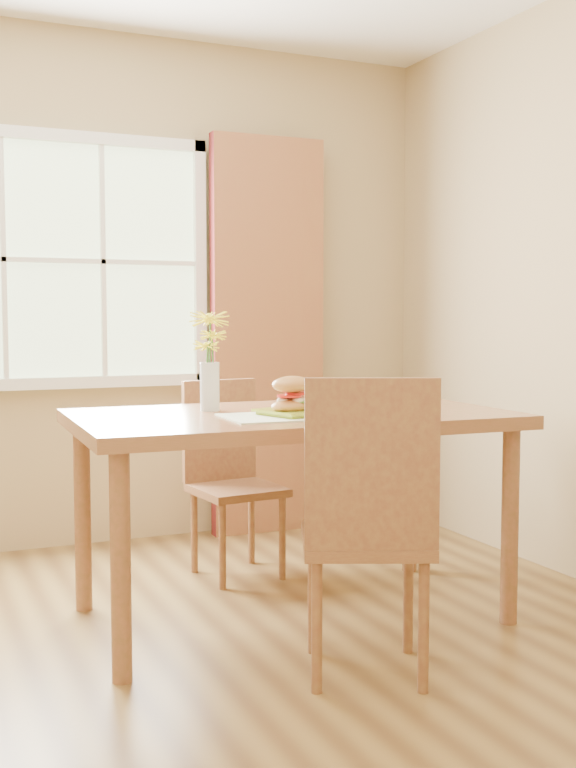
# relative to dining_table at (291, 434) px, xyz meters

# --- Properties ---
(room) EXTENTS (4.24, 3.84, 2.74)m
(room) POSITION_rel_dining_table_xyz_m (-0.68, -0.40, 0.60)
(room) COLOR brown
(room) RESTS_ON ground
(window) EXTENTS (1.62, 0.06, 1.32)m
(window) POSITION_rel_dining_table_xyz_m (-0.68, 1.47, 0.75)
(window) COLOR #AEC696
(window) RESTS_ON room
(curtain_right) EXTENTS (0.65, 0.08, 2.20)m
(curtain_right) POSITION_rel_dining_table_xyz_m (0.47, 1.38, 0.35)
(curtain_right) COLOR maroon
(curtain_right) RESTS_ON room
(dining_table) EXTENTS (1.74, 1.02, 0.83)m
(dining_table) POSITION_rel_dining_table_xyz_m (0.00, 0.00, 0.00)
(dining_table) COLOR #935338
(dining_table) RESTS_ON room
(chair_near) EXTENTS (0.56, 0.56, 1.03)m
(chair_near) POSITION_rel_dining_table_xyz_m (-0.04, -0.70, -0.19)
(chair_near) COLOR brown
(chair_near) RESTS_ON room
(chair_far) EXTENTS (0.42, 0.42, 0.91)m
(chair_far) POSITION_rel_dining_table_xyz_m (-0.01, 0.70, -0.25)
(chair_far) COLOR brown
(chair_far) RESTS_ON room
(placemat) EXTENTS (0.46, 0.35, 0.01)m
(placemat) POSITION_rel_dining_table_xyz_m (-0.10, -0.15, 0.09)
(placemat) COLOR silver
(placemat) RESTS_ON dining_table
(plate) EXTENTS (0.30, 0.30, 0.01)m
(plate) POSITION_rel_dining_table_xyz_m (-0.05, -0.14, 0.10)
(plate) COLOR #A9C431
(plate) RESTS_ON placemat
(croissant_sandwich) EXTENTS (0.22, 0.20, 0.14)m
(croissant_sandwich) POSITION_rel_dining_table_xyz_m (-0.07, -0.15, 0.17)
(croissant_sandwich) COLOR gold
(croissant_sandwich) RESTS_ON plate
(water_glass) EXTENTS (0.08, 0.08, 0.12)m
(water_glass) POSITION_rel_dining_table_xyz_m (0.26, -0.11, 0.14)
(water_glass) COLOR silver
(water_glass) RESTS_ON dining_table
(flower_vase) EXTENTS (0.16, 0.16, 0.40)m
(flower_vase) POSITION_rel_dining_table_xyz_m (-0.28, 0.19, 0.33)
(flower_vase) COLOR silver
(flower_vase) RESTS_ON dining_table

